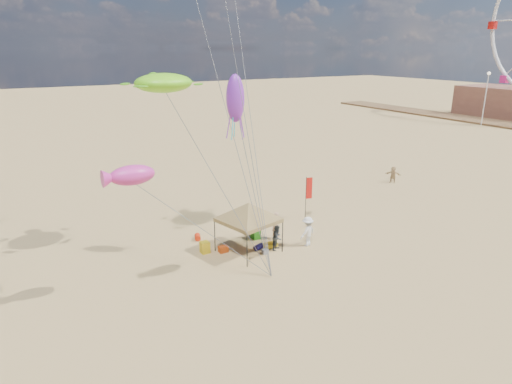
% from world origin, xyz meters
% --- Properties ---
extents(ground, '(280.00, 280.00, 0.00)m').
position_xyz_m(ground, '(0.00, 0.00, 0.00)').
color(ground, tan).
rests_on(ground, ground).
extents(canopy_tent, '(5.63, 5.63, 3.56)m').
position_xyz_m(canopy_tent, '(0.01, 3.90, 2.97)').
color(canopy_tent, black).
rests_on(canopy_tent, ground).
extents(feather_flag, '(0.46, 0.15, 3.09)m').
position_xyz_m(feather_flag, '(6.38, 6.61, 2.06)').
color(feather_flag, black).
rests_on(feather_flag, ground).
extents(cooler_red, '(0.54, 0.38, 0.38)m').
position_xyz_m(cooler_red, '(-1.36, 4.57, 0.19)').
color(cooler_red, '#AF3D0E').
rests_on(cooler_red, ground).
extents(cooler_blue, '(0.54, 0.38, 0.38)m').
position_xyz_m(cooler_blue, '(3.19, 6.75, 0.19)').
color(cooler_blue, '#122294').
rests_on(cooler_blue, ground).
extents(bag_navy, '(0.69, 0.54, 0.36)m').
position_xyz_m(bag_navy, '(0.66, 3.80, 0.18)').
color(bag_navy, '#100C35').
rests_on(bag_navy, ground).
extents(bag_orange, '(0.54, 0.69, 0.36)m').
position_xyz_m(bag_orange, '(-1.96, 7.04, 0.18)').
color(bag_orange, red).
rests_on(bag_orange, ground).
extents(chair_green, '(0.50, 0.50, 0.70)m').
position_xyz_m(chair_green, '(1.34, 5.32, 0.35)').
color(chair_green, '#278317').
rests_on(chair_green, ground).
extents(chair_yellow, '(0.50, 0.50, 0.70)m').
position_xyz_m(chair_yellow, '(-2.34, 5.04, 0.35)').
color(chair_yellow, gold).
rests_on(chair_yellow, ground).
extents(crate_grey, '(0.34, 0.30, 0.28)m').
position_xyz_m(crate_grey, '(0.69, 3.12, 0.14)').
color(crate_grey, slate).
rests_on(crate_grey, ground).
extents(beach_cart, '(0.90, 0.50, 0.24)m').
position_xyz_m(beach_cart, '(1.36, 3.64, 0.20)').
color(beach_cart, gold).
rests_on(beach_cart, ground).
extents(person_near_a, '(0.73, 0.56, 1.79)m').
position_xyz_m(person_near_a, '(2.44, 4.72, 0.90)').
color(person_near_a, tan).
rests_on(person_near_a, ground).
extents(person_near_b, '(0.96, 0.92, 1.55)m').
position_xyz_m(person_near_b, '(1.65, 3.27, 0.78)').
color(person_near_b, '#343E47').
rests_on(person_near_b, ground).
extents(person_near_c, '(1.36, 1.01, 1.88)m').
position_xyz_m(person_near_c, '(3.54, 2.79, 0.94)').
color(person_near_c, silver).
rests_on(person_near_c, ground).
extents(person_far_c, '(1.17, 1.42, 1.53)m').
position_xyz_m(person_far_c, '(18.50, 10.01, 0.76)').
color(person_far_c, tan).
rests_on(person_far_c, ground).
extents(building_north, '(10.00, 14.00, 5.20)m').
position_xyz_m(building_north, '(67.00, 30.00, 2.60)').
color(building_north, '#8C5947').
rests_on(building_north, ground).
extents(lamp_north, '(0.50, 0.50, 8.25)m').
position_xyz_m(lamp_north, '(55.00, 26.00, 5.52)').
color(lamp_north, silver).
rests_on(lamp_north, ground).
extents(turtle_kite, '(3.75, 3.25, 1.09)m').
position_xyz_m(turtle_kite, '(-3.56, 7.14, 9.82)').
color(turtle_kite, '#76E41A').
rests_on(turtle_kite, ground).
extents(fish_kite, '(2.25, 1.49, 0.92)m').
position_xyz_m(fish_kite, '(-7.07, 1.88, 6.25)').
color(fish_kite, '#D02F94').
rests_on(fish_kite, ground).
extents(squid_kite, '(1.24, 1.24, 2.57)m').
position_xyz_m(squid_kite, '(-0.68, 4.04, 9.10)').
color(squid_kite, purple).
rests_on(squid_kite, ground).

